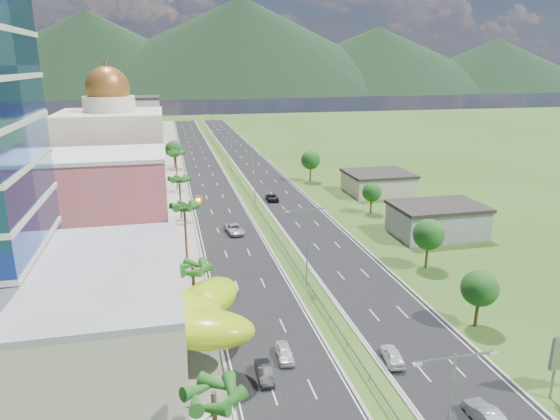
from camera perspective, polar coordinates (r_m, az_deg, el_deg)
ground at (r=60.56m, az=5.68°, el=-12.45°), size 500.00×500.00×0.00m
road_left at (r=143.47m, az=-8.66°, el=4.51°), size 11.00×260.00×0.04m
road_right at (r=145.28m, az=-2.74°, el=4.83°), size 11.00×260.00×0.04m
sidewalk_left at (r=143.11m, az=-12.46°, el=4.30°), size 7.00×260.00×0.12m
median_guardrail at (r=126.61m, az=-4.63°, el=3.34°), size 0.10×216.06×0.76m
streetlight_median_a at (r=37.93m, az=18.81°, el=-20.81°), size 6.04×0.25×11.00m
streetlight_median_b at (r=66.50m, az=3.13°, el=-3.30°), size 6.04×0.25×11.00m
streetlight_median_c at (r=104.08m, az=-2.93°, el=3.96°), size 6.04×0.25×11.00m
streetlight_median_d at (r=147.88m, az=-6.01°, el=7.61°), size 6.04×0.25×11.00m
streetlight_median_e at (r=192.23m, az=-7.70°, el=9.58°), size 6.04×0.25×11.00m
mall_podium at (r=52.13m, az=-28.16°, el=-12.69°), size 30.00×24.00×11.00m
lime_canopy at (r=52.13m, az=-14.46°, el=-11.77°), size 18.00×15.00×7.40m
pink_shophouse at (r=85.58m, az=-19.51°, el=0.79°), size 20.00×15.00×15.00m
domed_building at (r=107.14m, az=-18.45°, el=6.01°), size 20.00×20.00×28.70m
midrise_grey at (r=132.17m, az=-16.96°, el=6.50°), size 16.00×15.00×16.00m
midrise_beige at (r=154.09m, az=-16.43°, el=7.30°), size 16.00×15.00×13.00m
midrise_white at (r=176.54m, az=-16.11°, el=9.23°), size 16.00×15.00×18.00m
shed_near at (r=91.77m, az=17.49°, el=-1.25°), size 15.00×10.00×5.00m
shed_far at (r=118.46m, az=11.12°, el=2.95°), size 14.00×12.00×4.40m
palm_tree_a at (r=35.24m, az=-7.57°, el=-20.61°), size 3.60×3.60×9.10m
palm_tree_b at (r=56.65m, az=-9.93°, el=-6.81°), size 3.60×3.60×8.10m
palm_tree_c at (r=75.05m, az=-10.88°, el=0.14°), size 3.60×3.60×9.60m
palm_tree_d at (r=97.57m, az=-11.43°, el=3.29°), size 3.60×3.60×8.60m
palm_tree_e at (r=121.93m, az=-11.84°, el=6.22°), size 3.60×3.60×9.40m
leafy_tree_lfar at (r=147.04m, az=-12.04°, el=6.83°), size 4.90×4.90×8.05m
leafy_tree_ra at (r=61.25m, az=21.86°, el=-8.31°), size 4.20×4.20×6.90m
leafy_tree_rb at (r=75.93m, az=16.62°, el=-2.71°), size 4.55×4.55×7.47m
leafy_tree_rc at (r=101.46m, az=10.44°, el=2.00°), size 3.85×3.85×6.33m
leafy_tree_rd at (r=127.45m, az=3.52°, el=5.73°), size 4.90×4.90×8.05m
mountain_ridge at (r=506.93m, az=-4.19°, el=13.08°), size 860.00×140.00×90.00m
car_white_near_left at (r=53.06m, az=0.52°, el=-16.01°), size 1.82×4.03×1.34m
car_dark_left at (r=50.28m, az=-1.80°, el=-18.06°), size 1.49×4.04×1.32m
car_silver_mid_left at (r=89.21m, az=-5.25°, el=-2.16°), size 3.27×6.00×1.60m
car_yellow_far_left at (r=109.00m, az=-9.34°, el=1.05°), size 2.41×4.58×1.27m
car_white_near_right at (r=53.82m, az=12.71°, el=-15.88°), size 2.29×4.45×1.45m
car_silver_right at (r=48.22m, az=22.54°, el=-20.97°), size 1.75×4.94×1.62m
car_dark_far_right at (r=110.14m, az=-0.94°, el=1.47°), size 2.62×5.30×1.44m
motorcycle at (r=66.24m, az=-4.89°, el=-9.16°), size 0.64×1.86×1.17m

